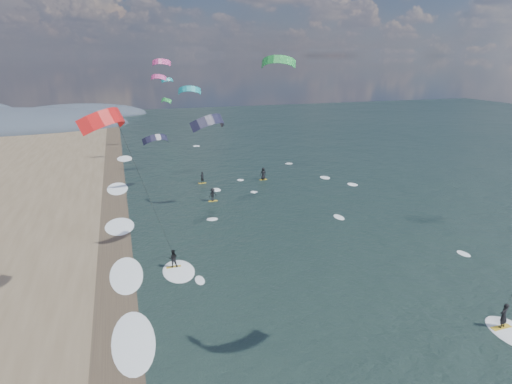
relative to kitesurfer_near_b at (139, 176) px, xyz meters
name	(u,v)px	position (x,y,z in m)	size (l,w,h in m)	color
ground	(337,367)	(9.60, -10.89, -9.29)	(260.00, 260.00, 0.00)	black
wet_sand_strip	(116,309)	(-2.40, -0.89, -9.29)	(3.00, 240.00, 0.00)	#382D23
kitesurfer_near_b	(139,176)	(0.00, 0.00, 0.00)	(6.75, 9.14, 14.62)	gold
far_kitesurfers	(232,183)	(12.63, 24.25, -8.44)	(10.07, 8.82, 1.80)	gold
bg_kite_field	(182,89)	(8.51, 37.40, 2.91)	(14.75, 78.56, 10.88)	#D83F8C
shoreline_surf	(131,275)	(-1.20, 3.86, -9.29)	(2.40, 79.40, 0.11)	white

